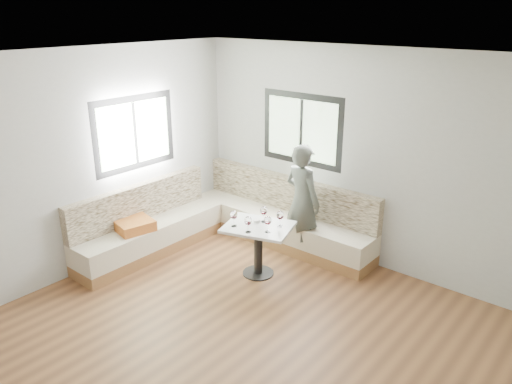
% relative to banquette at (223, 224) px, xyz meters
% --- Properties ---
extents(room, '(5.01, 5.01, 2.81)m').
position_rel_banquette_xyz_m(room, '(1.51, -1.54, 1.08)').
color(room, brown).
rests_on(room, ground).
extents(banquette, '(2.90, 2.80, 0.95)m').
position_rel_banquette_xyz_m(banquette, '(0.00, 0.00, 0.00)').
color(banquette, olive).
rests_on(banquette, ground).
extents(table, '(0.98, 0.86, 0.67)m').
position_rel_banquette_xyz_m(table, '(0.90, -0.31, 0.17)').
color(table, black).
rests_on(table, ground).
extents(person, '(0.64, 0.48, 1.58)m').
position_rel_banquette_xyz_m(person, '(1.01, 0.47, 0.46)').
color(person, '#4A4F48').
rests_on(person, ground).
extents(olive_ramekin, '(0.09, 0.09, 0.04)m').
position_rel_banquette_xyz_m(olive_ramekin, '(0.81, -0.23, 0.36)').
color(olive_ramekin, white).
rests_on(olive_ramekin, table).
extents(wine_glass_a, '(0.09, 0.09, 0.21)m').
position_rel_banquette_xyz_m(wine_glass_a, '(0.67, -0.51, 0.48)').
color(wine_glass_a, white).
rests_on(wine_glass_a, table).
extents(wine_glass_b, '(0.09, 0.09, 0.21)m').
position_rel_banquette_xyz_m(wine_glass_b, '(0.92, -0.53, 0.48)').
color(wine_glass_b, white).
rests_on(wine_glass_b, table).
extents(wine_glass_c, '(0.09, 0.09, 0.21)m').
position_rel_banquette_xyz_m(wine_glass_c, '(1.10, -0.38, 0.48)').
color(wine_glass_c, white).
rests_on(wine_glass_c, table).
extents(wine_glass_d, '(0.09, 0.09, 0.21)m').
position_rel_banquette_xyz_m(wine_glass_d, '(0.87, -0.17, 0.48)').
color(wine_glass_d, white).
rests_on(wine_glass_d, table).
extents(wine_glass_e, '(0.09, 0.09, 0.21)m').
position_rel_banquette_xyz_m(wine_glass_e, '(1.11, -0.15, 0.48)').
color(wine_glass_e, white).
rests_on(wine_glass_e, table).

